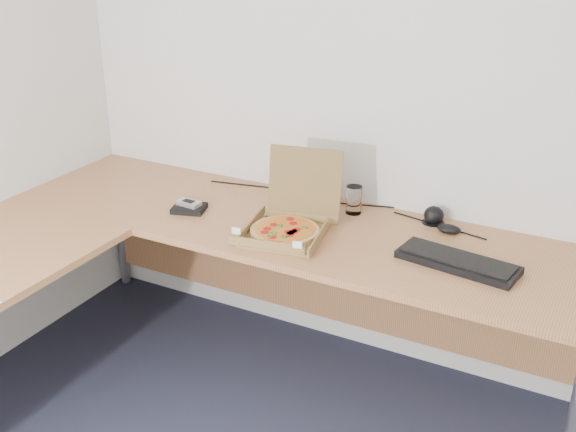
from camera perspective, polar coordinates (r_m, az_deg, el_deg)
The scene contains 10 objects.
room_shell at distance 1.37m, azimuth -8.37°, elevation -6.13°, with size 3.50×3.50×2.50m, color silver, non-canonical shape.
desk at distance 2.75m, azimuth -9.91°, elevation -3.09°, with size 2.50×2.20×0.73m.
pizza_box at distance 2.79m, azimuth -0.09°, elevation -0.81°, with size 0.31×0.36×0.31m.
drinking_glass at distance 2.99m, azimuth 5.37°, elevation 1.32°, with size 0.07×0.07×0.12m, color white.
keyboard at distance 2.64m, azimuth 13.60°, elevation -3.65°, with size 0.44×0.16×0.03m, color black.
mouse at distance 2.89m, azimuth 12.92°, elevation -1.03°, with size 0.10×0.06×0.03m, color black.
wallet at distance 3.05m, azimuth -8.02°, elevation 0.62°, with size 0.14×0.11×0.02m, color black.
phone at distance 3.05m, azimuth -8.05°, elevation 1.03°, with size 0.10×0.05×0.02m, color #B2B5BA.
dome_speaker at distance 2.96m, azimuth 11.74°, elevation 0.15°, with size 0.09×0.09×0.08m, color black.
cable_bundle at distance 3.11m, azimuth 3.79°, elevation 1.09°, with size 0.64×0.04×0.01m, color black, non-canonical shape.
Camera 1 is at (0.72, -0.95, 1.93)m, focal length 43.85 mm.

